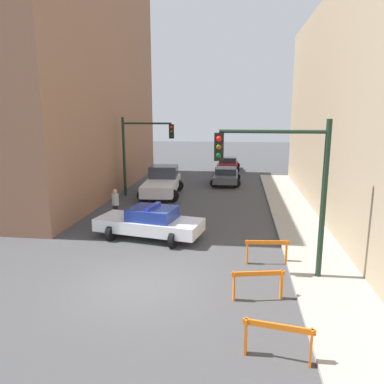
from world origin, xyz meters
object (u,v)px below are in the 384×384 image
object	(u,v)px
parked_car_near	(226,176)
barrier_front	(278,335)
parked_car_mid	(228,164)
white_truck	(162,182)
pedestrian_crossing	(115,204)
barrier_back	(267,248)
barrier_mid	(258,280)
traffic_light_near	(288,175)
police_car	(150,222)
traffic_light_far	(140,145)

from	to	relation	value
parked_car_near	barrier_front	distance (m)	21.19
parked_car_near	parked_car_mid	xyz separation A→B (m)	(-0.07, 6.87, 0.00)
white_truck	pedestrian_crossing	bearing A→B (deg)	-104.57
pedestrian_crossing	barrier_back	size ratio (longest dim) A/B	1.04
white_truck	pedestrian_crossing	size ratio (longest dim) A/B	3.32
parked_car_near	barrier_mid	size ratio (longest dim) A/B	2.73
parked_car_mid	pedestrian_crossing	bearing A→B (deg)	-105.71
traffic_light_near	parked_car_near	distance (m)	17.09
barrier_front	barrier_back	bearing A→B (deg)	88.70
traffic_light_near	white_truck	size ratio (longest dim) A/B	0.94
parked_car_mid	barrier_mid	distance (m)	25.24
barrier_mid	barrier_back	distance (m)	2.82
barrier_back	barrier_front	bearing A→B (deg)	-91.30
pedestrian_crossing	barrier_mid	xyz separation A→B (m)	(6.94, -7.57, -0.24)
barrier_mid	barrier_back	size ratio (longest dim) A/B	0.99
police_car	parked_car_mid	distance (m)	20.27
traffic_light_far	barrier_mid	size ratio (longest dim) A/B	3.30
barrier_front	barrier_mid	distance (m)	2.81
traffic_light_near	parked_car_mid	size ratio (longest dim) A/B	1.20
traffic_light_near	barrier_mid	world-z (taller)	traffic_light_near
traffic_light_near	barrier_mid	xyz separation A→B (m)	(-0.92, -1.66, -2.91)
parked_car_near	pedestrian_crossing	xyz separation A→B (m)	(-5.29, -10.75, 0.19)
parked_car_mid	barrier_back	bearing A→B (deg)	-83.68
traffic_light_near	barrier_mid	bearing A→B (deg)	-118.93
traffic_light_far	barrier_mid	bearing A→B (deg)	-61.96
white_truck	pedestrian_crossing	xyz separation A→B (m)	(-1.19, -6.15, -0.04)
white_truck	barrier_back	distance (m)	12.57
police_car	parked_car_mid	world-z (taller)	police_car
barrier_mid	pedestrian_crossing	bearing A→B (deg)	132.52
parked_car_mid	barrier_mid	bearing A→B (deg)	-85.31
police_car	white_truck	size ratio (longest dim) A/B	0.90
police_car	barrier_mid	xyz separation A→B (m)	(4.52, -5.11, -0.11)
traffic_light_near	barrier_mid	distance (m)	3.48
traffic_light_far	barrier_front	xyz separation A→B (m)	(7.44, -16.15, -2.78)
white_truck	barrier_mid	xyz separation A→B (m)	(5.75, -13.72, -0.29)
police_car	white_truck	xyz separation A→B (m)	(-1.23, 8.61, 0.18)
white_truck	barrier_front	xyz separation A→B (m)	(6.07, -16.51, -0.29)
traffic_light_near	white_truck	distance (m)	14.02
parked_car_near	parked_car_mid	size ratio (longest dim) A/B	1.00
police_car	pedestrian_crossing	distance (m)	3.45
parked_car_mid	traffic_light_far	bearing A→B (deg)	-113.74
white_truck	barrier_front	distance (m)	17.59
traffic_light_far	pedestrian_crossing	bearing A→B (deg)	-88.23
barrier_back	police_car	bearing A→B (deg)	154.96
traffic_light_near	barrier_back	world-z (taller)	traffic_light_near
police_car	pedestrian_crossing	xyz separation A→B (m)	(-2.42, 2.46, 0.14)
pedestrian_crossing	barrier_mid	world-z (taller)	pedestrian_crossing
traffic_light_near	parked_car_mid	world-z (taller)	traffic_light_near
parked_car_mid	barrier_back	distance (m)	22.50
parked_car_near	parked_car_mid	world-z (taller)	same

